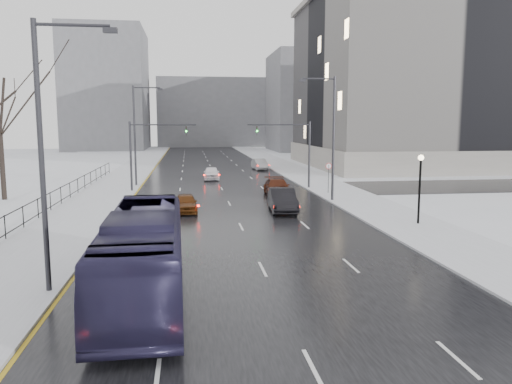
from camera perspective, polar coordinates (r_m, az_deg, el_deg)
name	(u,v)px	position (r m, az deg, el deg)	size (l,w,h in m)	color
road	(216,177)	(59.32, -4.64, 1.75)	(16.00, 150.00, 0.04)	black
cross_road	(222,190)	(47.43, -3.85, 0.20)	(130.00, 10.00, 0.04)	black
sidewalk_left	(125,178)	(59.69, -14.76, 1.61)	(5.00, 150.00, 0.16)	silver
sidewalk_right	(302,175)	(60.78, 5.30, 1.95)	(5.00, 150.00, 0.16)	silver
park_strip	(39,179)	(61.60, -23.56, 1.38)	(14.00, 150.00, 0.12)	white
tree_park_e	(5,201)	(45.92, -26.78, -0.92)	(9.45, 9.45, 13.50)	black
iron_fence	(11,222)	(31.03, -26.17, -3.06)	(0.06, 70.00, 1.30)	black
streetlight_r_mid	(331,132)	(40.50, 8.54, 6.76)	(2.95, 0.25, 10.00)	#2D2D33
streetlight_l_near	(47,144)	(19.58, -22.75, 5.06)	(2.95, 0.25, 10.00)	#2D2D33
streetlight_l_far	(137,130)	(51.15, -13.45, 6.86)	(2.95, 0.25, 10.00)	#2D2D33
lamppost_r_mid	(420,179)	(32.34, 18.24, 1.42)	(0.36, 0.36, 4.28)	black
mast_signal_right	(298,147)	(48.10, 4.88, 5.19)	(6.10, 0.33, 6.50)	#2D2D33
mast_signal_left	(142,148)	(47.14, -12.86, 4.96)	(6.10, 0.33, 6.50)	#2D2D33
no_uturn_sign	(329,169)	(44.81, 8.30, 2.62)	(0.60, 0.06, 2.70)	#2D2D33
civic_building	(446,90)	(80.63, 20.93, 10.85)	(41.00, 31.00, 24.80)	gray
bldg_far_right	(323,102)	(118.16, 7.71, 10.11)	(24.00, 20.00, 22.00)	slate
bldg_far_left	(107,90)	(125.56, -16.64, 11.09)	(18.00, 22.00, 28.00)	slate
bldg_far_center	(214,113)	(139.10, -4.81, 8.99)	(30.00, 18.00, 18.00)	slate
bus	(144,254)	(18.75, -12.70, -6.95)	(2.68, 11.47, 3.20)	#272344
sedan_center_near	(186,203)	(35.90, -8.03, -1.25)	(1.57, 3.91, 1.33)	#51280D
sedan_right_near	(282,200)	(35.81, 3.05, -0.94)	(1.75, 5.03, 1.66)	black
sedan_right_far	(277,187)	(43.65, 2.42, 0.55)	(2.08, 5.11, 1.48)	#471A0C
sedan_center_far	(211,173)	(56.12, -5.12, 2.17)	(1.74, 4.32, 1.47)	white
sedan_right_distant	(260,164)	(67.83, 0.44, 3.19)	(1.54, 4.42, 1.46)	#AAA9AE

